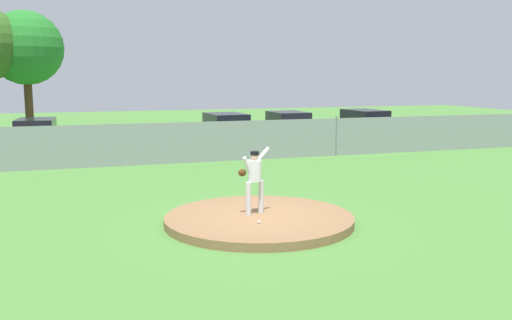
{
  "coord_description": "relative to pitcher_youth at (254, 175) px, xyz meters",
  "views": [
    {
      "loc": [
        -4.21,
        -12.44,
        3.53
      ],
      "look_at": [
        0.45,
        1.6,
        1.31
      ],
      "focal_mm": 39.21,
      "sensor_mm": 36.0,
      "label": 1
    }
  ],
  "objects": [
    {
      "name": "ground_plane",
      "position": [
        0.07,
        5.83,
        -1.16
      ],
      "size": [
        80.0,
        80.0,
        0.0
      ],
      "primitive_type": "plane",
      "color": "#4C8438"
    },
    {
      "name": "asphalt_strip",
      "position": [
        0.07,
        14.33,
        -1.16
      ],
      "size": [
        44.0,
        7.0,
        0.01
      ],
      "primitive_type": "cube",
      "color": "#2B2B2D",
      "rests_on": "ground_plane"
    },
    {
      "name": "pitchers_mound",
      "position": [
        0.07,
        -0.17,
        -1.06
      ],
      "size": [
        4.57,
        4.57,
        0.2
      ],
      "primitive_type": "cylinder",
      "color": "olive",
      "rests_on": "ground_plane"
    },
    {
      "name": "pitcher_youth",
      "position": [
        0.0,
        0.0,
        0.0
      ],
      "size": [
        0.81,
        0.32,
        1.64
      ],
      "color": "silver",
      "rests_on": "pitchers_mound"
    },
    {
      "name": "baseball",
      "position": [
        -0.17,
        -0.86,
        -0.92
      ],
      "size": [
        0.07,
        0.07,
        0.07
      ],
      "primitive_type": "sphere",
      "color": "white",
      "rests_on": "pitchers_mound"
    },
    {
      "name": "chainlink_fence",
      "position": [
        0.07,
        9.83,
        -0.32
      ],
      "size": [
        35.15,
        0.07,
        1.78
      ],
      "color": "gray",
      "rests_on": "ground_plane"
    },
    {
      "name": "parked_car_champagne",
      "position": [
        -5.66,
        14.45,
        -0.38
      ],
      "size": [
        2.0,
        4.54,
        1.63
      ],
      "color": "tan",
      "rests_on": "ground_plane"
    },
    {
      "name": "parked_car_charcoal",
      "position": [
        11.19,
        14.61,
        -0.35
      ],
      "size": [
        2.05,
        4.87,
        1.71
      ],
      "color": "#232328",
      "rests_on": "ground_plane"
    },
    {
      "name": "parked_car_teal",
      "position": [
        3.14,
        14.06,
        -0.35
      ],
      "size": [
        2.12,
        4.51,
        1.71
      ],
      "color": "#146066",
      "rests_on": "ground_plane"
    },
    {
      "name": "parked_car_silver",
      "position": [
        6.55,
        14.31,
        -0.36
      ],
      "size": [
        1.92,
        4.22,
        1.71
      ],
      "color": "#B7BABF",
      "rests_on": "ground_plane"
    },
    {
      "name": "tree_bushy_near",
      "position": [
        -6.54,
        24.48,
        4.04
      ],
      "size": [
        4.48,
        4.48,
        7.48
      ],
      "color": "#4C331E",
      "rests_on": "ground_plane"
    }
  ]
}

